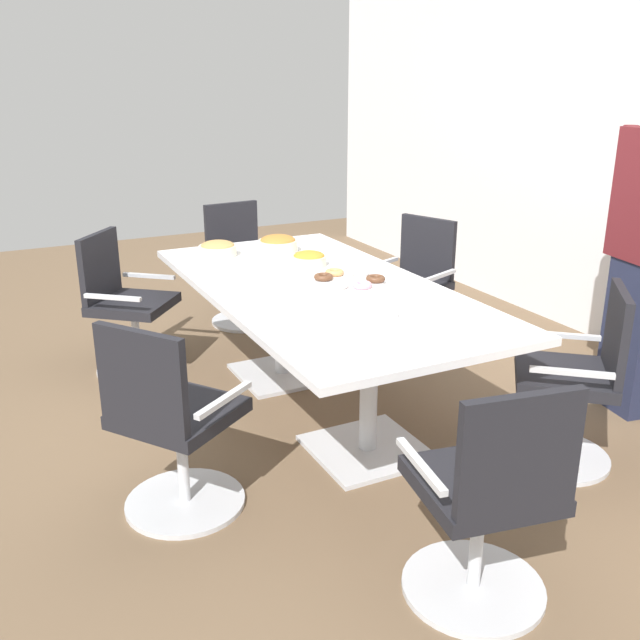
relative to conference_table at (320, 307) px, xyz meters
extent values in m
cube|color=brown|center=(0.00, 0.00, -0.63)|extent=(10.00, 10.00, 0.01)
cube|color=white|center=(0.00, 0.00, 0.10)|extent=(2.40, 1.20, 0.04)
cube|color=silver|center=(-0.55, 0.00, -0.61)|extent=(0.56, 0.56, 0.02)
cylinder|color=silver|center=(-0.55, 0.00, -0.26)|extent=(0.09, 0.09, 0.69)
cube|color=silver|center=(0.55, 0.00, -0.61)|extent=(0.56, 0.56, 0.02)
cylinder|color=silver|center=(0.55, 0.00, -0.26)|extent=(0.09, 0.09, 0.69)
cylinder|color=silver|center=(1.04, 0.82, -0.61)|extent=(0.76, 0.76, 0.02)
cylinder|color=silver|center=(1.04, 0.82, -0.40)|extent=(0.05, 0.05, 0.41)
cube|color=black|center=(1.04, 0.82, -0.17)|extent=(0.65, 0.65, 0.06)
cube|color=black|center=(1.17, 0.98, 0.07)|extent=(0.36, 0.31, 0.42)
cube|color=silver|center=(1.22, 0.66, -0.05)|extent=(0.26, 0.30, 0.02)
cube|color=silver|center=(0.85, 0.97, -0.05)|extent=(0.26, 0.30, 0.02)
cylinder|color=silver|center=(-0.59, 0.98, -0.61)|extent=(0.70, 0.70, 0.02)
cylinder|color=silver|center=(-0.59, 0.98, -0.40)|extent=(0.05, 0.05, 0.41)
cube|color=black|center=(-0.59, 0.98, -0.17)|extent=(0.59, 0.59, 0.06)
cube|color=black|center=(-0.67, 1.18, 0.07)|extent=(0.42, 0.19, 0.42)
cube|color=silver|center=(-0.36, 1.07, -0.05)|extent=(0.16, 0.35, 0.02)
cube|color=silver|center=(-0.82, 0.89, -0.05)|extent=(0.16, 0.35, 0.02)
cylinder|color=silver|center=(-1.63, 0.16, -0.61)|extent=(0.59, 0.59, 0.02)
cylinder|color=silver|center=(-1.63, 0.16, -0.40)|extent=(0.05, 0.05, 0.41)
cube|color=black|center=(-1.63, 0.16, -0.17)|extent=(0.50, 0.50, 0.06)
cube|color=black|center=(-1.84, 0.14, 0.07)|extent=(0.08, 0.44, 0.42)
cube|color=silver|center=(-1.65, 0.41, -0.05)|extent=(0.37, 0.06, 0.02)
cube|color=silver|center=(-1.61, -0.08, -0.05)|extent=(0.37, 0.06, 0.02)
cylinder|color=silver|center=(-1.04, -0.82, -0.61)|extent=(0.76, 0.76, 0.02)
cylinder|color=silver|center=(-1.04, -0.82, -0.40)|extent=(0.05, 0.05, 0.41)
cube|color=black|center=(-1.04, -0.82, -0.17)|extent=(0.65, 0.65, 0.06)
cube|color=black|center=(-1.17, -0.98, 0.07)|extent=(0.36, 0.31, 0.42)
cube|color=silver|center=(-1.23, -0.66, -0.05)|extent=(0.26, 0.30, 0.02)
cube|color=silver|center=(-0.85, -0.97, -0.05)|extent=(0.26, 0.30, 0.02)
cylinder|color=silver|center=(0.59, -0.98, -0.61)|extent=(0.75, 0.75, 0.02)
cylinder|color=silver|center=(0.59, -0.98, -0.40)|extent=(0.05, 0.05, 0.41)
cube|color=black|center=(0.59, -0.98, -0.17)|extent=(0.64, 0.64, 0.06)
cube|color=black|center=(0.71, -1.15, 0.07)|extent=(0.38, 0.28, 0.42)
cube|color=silver|center=(0.39, -1.12, -0.05)|extent=(0.24, 0.32, 0.02)
cube|color=silver|center=(0.79, -0.84, -0.05)|extent=(0.24, 0.32, 0.02)
cylinder|color=silver|center=(1.63, -0.16, -0.61)|extent=(0.62, 0.62, 0.02)
cylinder|color=silver|center=(1.63, -0.16, -0.40)|extent=(0.05, 0.05, 0.41)
cube|color=black|center=(1.63, -0.16, -0.17)|extent=(0.53, 0.53, 0.06)
cube|color=black|center=(1.84, -0.20, 0.07)|extent=(0.11, 0.44, 0.42)
cube|color=silver|center=(1.59, -0.40, -0.05)|extent=(0.37, 0.09, 0.02)
cube|color=silver|center=(1.67, 0.08, -0.05)|extent=(0.37, 0.09, 0.02)
cube|color=#232842|center=(0.78, 1.60, -0.18)|extent=(0.35, 0.25, 0.89)
cylinder|color=maroon|center=(0.52, 1.65, 0.65)|extent=(0.09, 0.09, 0.63)
cylinder|color=beige|center=(-0.90, -0.28, 0.16)|extent=(0.24, 0.24, 0.07)
ellipsoid|color=tan|center=(-0.90, -0.28, 0.19)|extent=(0.21, 0.21, 0.06)
cylinder|color=beige|center=(-0.83, 0.11, 0.16)|extent=(0.26, 0.26, 0.08)
ellipsoid|color=#AD702D|center=(-0.83, 0.11, 0.20)|extent=(0.23, 0.23, 0.07)
cylinder|color=beige|center=(-0.41, 0.13, 0.16)|extent=(0.21, 0.21, 0.06)
ellipsoid|color=orange|center=(-0.41, 0.13, 0.19)|extent=(0.19, 0.19, 0.06)
cylinder|color=white|center=(0.03, 0.17, 0.13)|extent=(0.39, 0.39, 0.01)
torus|color=pink|center=(0.17, 0.17, 0.15)|extent=(0.11, 0.11, 0.03)
torus|color=brown|center=(0.10, 0.30, 0.15)|extent=(0.11, 0.11, 0.03)
torus|color=white|center=(-0.06, 0.29, 0.15)|extent=(0.11, 0.11, 0.03)
torus|color=tan|center=(-0.12, 0.15, 0.15)|extent=(0.11, 0.11, 0.03)
torus|color=brown|center=(-0.06, 0.05, 0.15)|extent=(0.11, 0.11, 0.03)
torus|color=white|center=(0.12, 0.05, 0.15)|extent=(0.11, 0.11, 0.03)
cube|color=white|center=(0.58, 0.00, 0.16)|extent=(0.16, 0.16, 0.06)
camera|label=1|loc=(3.34, -1.67, 1.23)|focal=39.74mm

